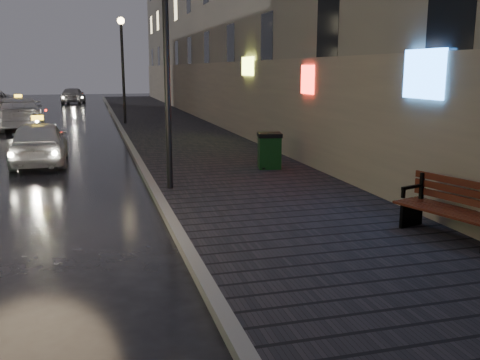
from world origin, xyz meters
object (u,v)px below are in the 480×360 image
object	(u,v)px
bench	(453,209)
taxi_mid	(20,113)
trash_bin	(269,150)
car_far	(73,95)
lamp_near	(166,42)
taxi_near	(39,142)
lamp_far	(122,57)

from	to	relation	value
bench	taxi_mid	size ratio (longest dim) A/B	0.37
trash_bin	taxi_mid	bearing A→B (deg)	131.62
taxi_mid	car_far	world-z (taller)	taxi_mid
lamp_near	bench	size ratio (longest dim) A/B	2.65
lamp_near	trash_bin	xyz separation A→B (m)	(3.07, 1.83, -2.83)
bench	trash_bin	world-z (taller)	trash_bin
bench	taxi_near	xyz separation A→B (m)	(-7.25, 10.11, 0.05)
lamp_far	taxi_mid	bearing A→B (deg)	-178.81
lamp_far	taxi_mid	xyz separation A→B (m)	(-5.05, -0.10, -2.71)
lamp_far	trash_bin	bearing A→B (deg)	-77.76
lamp_near	lamp_far	world-z (taller)	same
lamp_far	taxi_near	size ratio (longest dim) A/B	1.32
bench	car_far	bearing A→B (deg)	83.25
trash_bin	car_far	xyz separation A→B (m)	(-6.13, 34.17, 0.04)
lamp_near	trash_bin	distance (m)	4.56
lamp_far	trash_bin	size ratio (longest dim) A/B	5.30
lamp_far	lamp_near	bearing A→B (deg)	-90.00
taxi_mid	car_far	bearing A→B (deg)	-102.14
taxi_mid	car_far	xyz separation A→B (m)	(2.00, 20.10, -0.07)
lamp_far	taxi_near	world-z (taller)	lamp_far
lamp_far	taxi_near	bearing A→B (deg)	-106.79
bench	car_far	xyz separation A→B (m)	(-7.03, 40.97, 0.07)
lamp_near	lamp_far	size ratio (longest dim) A/B	1.00
lamp_near	car_far	size ratio (longest dim) A/B	1.29
taxi_near	lamp_far	bearing A→B (deg)	-107.79
lamp_far	taxi_mid	size ratio (longest dim) A/B	0.99
lamp_near	bench	distance (m)	6.98
bench	taxi_mid	distance (m)	22.74
trash_bin	taxi_near	size ratio (longest dim) A/B	0.25
lamp_near	taxi_mid	world-z (taller)	lamp_near
lamp_far	bench	bearing A→B (deg)	-79.27
bench	lamp_far	bearing A→B (deg)	84.25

